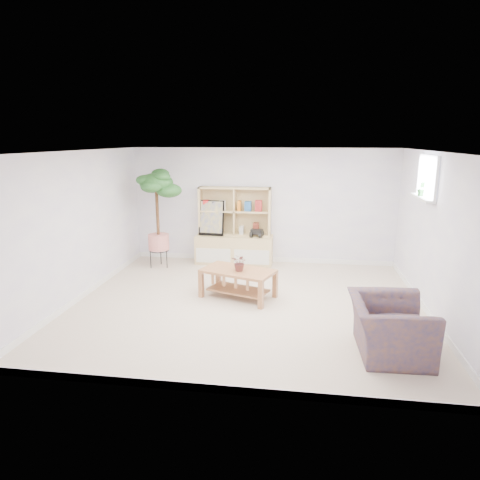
# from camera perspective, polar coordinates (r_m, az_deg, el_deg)

# --- Properties ---
(floor) EXTENTS (5.50, 5.00, 0.01)m
(floor) POSITION_cam_1_polar(r_m,az_deg,el_deg) (6.93, 0.97, -8.50)
(floor) COLOR beige
(floor) RESTS_ON ground
(ceiling) EXTENTS (5.50, 5.00, 0.01)m
(ceiling) POSITION_cam_1_polar(r_m,az_deg,el_deg) (6.43, 1.05, 11.75)
(ceiling) COLOR silver
(ceiling) RESTS_ON walls
(walls) EXTENTS (5.51, 5.01, 2.40)m
(walls) POSITION_cam_1_polar(r_m,az_deg,el_deg) (6.58, 1.01, 1.24)
(walls) COLOR silver
(walls) RESTS_ON floor
(baseboard) EXTENTS (5.50, 5.00, 0.10)m
(baseboard) POSITION_cam_1_polar(r_m,az_deg,el_deg) (6.91, 0.97, -8.12)
(baseboard) COLOR white
(baseboard) RESTS_ON floor
(window) EXTENTS (0.10, 0.98, 0.68)m
(window) POSITION_cam_1_polar(r_m,az_deg,el_deg) (7.27, 23.77, 7.66)
(window) COLOR #C1DBFF
(window) RESTS_ON walls
(window_sill) EXTENTS (0.14, 1.00, 0.04)m
(window_sill) POSITION_cam_1_polar(r_m,az_deg,el_deg) (7.28, 23.08, 5.19)
(window_sill) COLOR white
(window_sill) RESTS_ON walls
(storage_unit) EXTENTS (1.60, 0.54, 1.60)m
(storage_unit) POSITION_cam_1_polar(r_m,az_deg,el_deg) (8.91, -0.79, 1.85)
(storage_unit) COLOR #D4B47E
(storage_unit) RESTS_ON floor
(poster) EXTENTS (0.54, 0.17, 0.74)m
(poster) POSITION_cam_1_polar(r_m,az_deg,el_deg) (8.93, -3.82, 2.95)
(poster) COLOR yellow
(poster) RESTS_ON storage_unit
(toy_truck) EXTENTS (0.38, 0.29, 0.18)m
(toy_truck) POSITION_cam_1_polar(r_m,az_deg,el_deg) (8.81, 2.26, 0.99)
(toy_truck) COLOR black
(toy_truck) RESTS_ON storage_unit
(coffee_table) EXTENTS (1.31, 0.99, 0.48)m
(coffee_table) POSITION_cam_1_polar(r_m,az_deg,el_deg) (7.13, -0.25, -5.82)
(coffee_table) COLOR #98684B
(coffee_table) RESTS_ON floor
(table_plant) EXTENTS (0.33, 0.31, 0.29)m
(table_plant) POSITION_cam_1_polar(r_m,az_deg,el_deg) (6.94, -0.00, -3.03)
(table_plant) COLOR #1F5328
(table_plant) RESTS_ON coffee_table
(floor_tree) EXTENTS (0.95, 0.95, 2.00)m
(floor_tree) POSITION_cam_1_polar(r_m,az_deg,el_deg) (8.78, -10.92, 2.75)
(floor_tree) COLOR #1A4720
(floor_tree) RESTS_ON floor
(armchair) EXTENTS (0.95, 1.08, 0.78)m
(armchair) POSITION_cam_1_polar(r_m,az_deg,el_deg) (5.60, 19.31, -10.50)
(armchair) COLOR navy
(armchair) RESTS_ON floor
(sill_plant) EXTENTS (0.16, 0.14, 0.23)m
(sill_plant) POSITION_cam_1_polar(r_m,az_deg,el_deg) (7.33, 23.06, 6.31)
(sill_plant) COLOR #1A4720
(sill_plant) RESTS_ON window_sill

